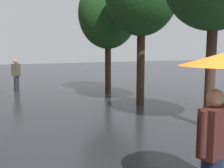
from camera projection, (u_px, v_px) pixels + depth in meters
name	position (u px, v px, depth m)	size (l,w,h in m)	color
street_tree_2	(108.00, 14.00, 12.81)	(2.92, 2.92, 5.62)	#473323
pedestrian_walking_midground	(16.00, 74.00, 13.45)	(0.46, 0.47, 1.65)	#2D2D33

